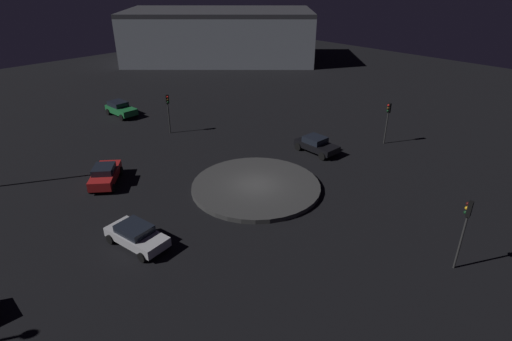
{
  "coord_description": "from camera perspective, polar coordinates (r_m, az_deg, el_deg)",
  "views": [
    {
      "loc": [
        19.6,
        19.91,
        15.58
      ],
      "look_at": [
        0.0,
        0.0,
        1.55
      ],
      "focal_mm": 28.94,
      "sensor_mm": 36.0,
      "label": 1
    }
  ],
  "objects": [
    {
      "name": "car_black",
      "position": [
        38.29,
        8.34,
        3.59
      ],
      "size": [
        2.24,
        4.1,
        1.45
      ],
      "rotation": [
        0.0,
        0.0,
        1.53
      ],
      "color": "black",
      "rests_on": "ground_plane"
    },
    {
      "name": "traffic_light_west",
      "position": [
        40.95,
        17.76,
        7.29
      ],
      "size": [
        0.37,
        0.33,
        4.03
      ],
      "rotation": [
        0.0,
        0.0,
        -0.15
      ],
      "color": "#2D2D2D",
      "rests_on": "ground_plane"
    },
    {
      "name": "store_building",
      "position": [
        76.87,
        -5.1,
        18.1
      ],
      "size": [
        33.79,
        33.69,
        8.54
      ],
      "rotation": [
        0.0,
        0.0,
        5.5
      ],
      "color": "#8C939E",
      "rests_on": "ground_plane"
    },
    {
      "name": "car_silver",
      "position": [
        26.59,
        -16.2,
        -8.56
      ],
      "size": [
        2.57,
        4.37,
        1.36
      ],
      "rotation": [
        0.0,
        0.0,
        4.87
      ],
      "color": "silver",
      "rests_on": "ground_plane"
    },
    {
      "name": "traffic_light_north",
      "position": [
        25.1,
        26.98,
        -6.36
      ],
      "size": [
        0.32,
        0.37,
        4.4
      ],
      "rotation": [
        0.0,
        0.0,
        -1.47
      ],
      "color": "#2D2D2D",
      "rests_on": "ground_plane"
    },
    {
      "name": "ground_plane",
      "position": [
        31.99,
        0.0,
        -2.48
      ],
      "size": [
        117.22,
        117.22,
        0.0
      ],
      "primitive_type": "plane",
      "color": "black"
    },
    {
      "name": "roundabout_island",
      "position": [
        31.91,
        0.0,
        -2.21
      ],
      "size": [
        9.93,
        9.93,
        0.35
      ],
      "primitive_type": "cylinder",
      "color": "#383838",
      "rests_on": "ground_plane"
    },
    {
      "name": "traffic_light_south",
      "position": [
        42.56,
        -12.08,
        8.69
      ],
      "size": [
        0.33,
        0.37,
        4.03
      ],
      "rotation": [
        0.0,
        0.0,
        1.44
      ],
      "color": "#2D2D2D",
      "rests_on": "ground_plane"
    },
    {
      "name": "car_green",
      "position": [
        49.94,
        -18.2,
        8.13
      ],
      "size": [
        2.2,
        4.13,
        1.56
      ],
      "rotation": [
        0.0,
        0.0,
        1.62
      ],
      "color": "#1E7238",
      "rests_on": "ground_plane"
    },
    {
      "name": "car_red",
      "position": [
        34.49,
        -20.14,
        -0.5
      ],
      "size": [
        3.95,
        4.31,
        1.53
      ],
      "rotation": [
        0.0,
        0.0,
        4.03
      ],
      "color": "red",
      "rests_on": "ground_plane"
    }
  ]
}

